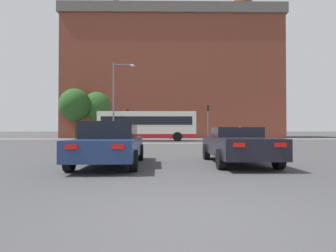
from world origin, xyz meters
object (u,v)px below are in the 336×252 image
Objects in this scene: car_saloon_left at (110,143)px; bus_crossing_lead at (147,125)px; pedestrian_waiting at (170,132)px; traffic_light_far_right at (208,116)px; street_lamp_junction at (117,94)px; car_roadster_right at (237,145)px; pedestrian_walking_west at (109,131)px; traffic_light_far_left at (128,119)px; pedestrian_walking_east at (240,132)px.

bus_crossing_lead reaches higher than car_saloon_left.
traffic_light_far_right is at bearing 129.23° from pedestrian_waiting.
street_lamp_junction reaches higher than car_saloon_left.
street_lamp_junction reaches higher than bus_crossing_lead.
car_saloon_left is 19.93m from bus_crossing_lead.
car_saloon_left reaches higher than car_roadster_right.
street_lamp_junction is at bearing 138.37° from pedestrian_walking_west.
traffic_light_far_left reaches higher than pedestrian_walking_east.
car_saloon_left is at bearing -175.44° from car_roadster_right.
traffic_light_far_left is 7.91m from street_lamp_junction.
traffic_light_far_right is 10.59m from traffic_light_far_left.
pedestrian_walking_east reaches higher than car_saloon_left.
street_lamp_junction is at bearing 98.13° from car_saloon_left.
traffic_light_far_right is 12.94m from street_lamp_junction.
car_roadster_right is 27.16m from pedestrian_walking_west.
pedestrian_walking_west is at bearing -30.53° from pedestrian_waiting.
car_saloon_left is at bearing 48.35° from pedestrian_waiting.
bus_crossing_lead is 2.62× the size of traffic_light_far_left.
street_lamp_junction is (-10.57, -7.23, 1.88)m from traffic_light_far_right.
pedestrian_walking_west is (-17.28, 0.35, 0.05)m from pedestrian_walking_east.
pedestrian_waiting is at bearing 82.81° from car_saloon_left.
car_saloon_left is 4.50m from car_roadster_right.
bus_crossing_lead reaches higher than car_roadster_right.
car_saloon_left is 26.54m from pedestrian_waiting.
car_saloon_left is at bearing 132.78° from pedestrian_walking_west.
pedestrian_waiting is (-1.87, 26.03, 0.28)m from car_roadster_right.
car_roadster_right is 0.42× the size of bus_crossing_lead.
pedestrian_walking_west is at bearing 100.63° from car_saloon_left.
street_lamp_junction is 17.01m from pedestrian_walking_east.
bus_crossing_lead is 4.80m from street_lamp_junction.
pedestrian_walking_east is at bearing 26.54° from street_lamp_junction.
traffic_light_far_right is (7.52, 25.11, 2.27)m from car_saloon_left.
car_roadster_right is at bearing 142.23° from pedestrian_walking_west.
traffic_light_far_left is at bearing 106.42° from car_roadster_right.
pedestrian_walking_west is (-2.48, 7.74, -3.89)m from street_lamp_junction.
pedestrian_walking_west reaches higher than pedestrian_waiting.
car_saloon_left is 1.15× the size of traffic_light_far_left.
pedestrian_walking_west reaches higher than car_saloon_left.
traffic_light_far_right is at bearing -151.65° from pedestrian_walking_west.
pedestrian_walking_east is at bearing 63.52° from car_saloon_left.
traffic_light_far_left reaches higher than car_saloon_left.
pedestrian_walking_west is at bearing 111.34° from car_roadster_right.
bus_crossing_lead is at bearing -61.83° from traffic_light_far_left.
traffic_light_far_right is at bearing 78.36° from pedestrian_walking_east.
car_roadster_right is 2.60× the size of pedestrian_walking_west.
bus_crossing_lead is at bearing 100.55° from pedestrian_walking_east.
car_roadster_right is 2.71× the size of pedestrian_waiting.
traffic_light_far_right reaches higher than car_saloon_left.
traffic_light_far_right is at bearing -2.06° from traffic_light_far_left.
car_roadster_right is 20.08m from bus_crossing_lead.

